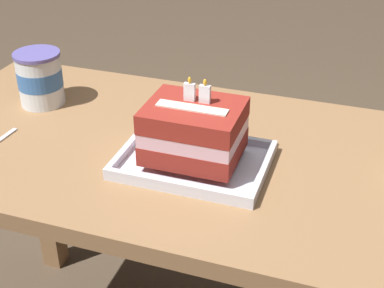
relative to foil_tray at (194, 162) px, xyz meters
The scene contains 4 objects.
dining_table 0.13m from the foil_tray, 115.40° to the left, with size 1.24×0.62×0.69m.
foil_tray is the anchor object (origin of this frame).
birthday_cake 0.07m from the foil_tray, 90.00° to the left, with size 0.18×0.15×0.15m.
ice_cream_tub 0.45m from the foil_tray, 161.54° to the left, with size 0.11×0.11×0.13m.
Camera 1 is at (0.32, -0.92, 1.28)m, focal length 51.59 mm.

